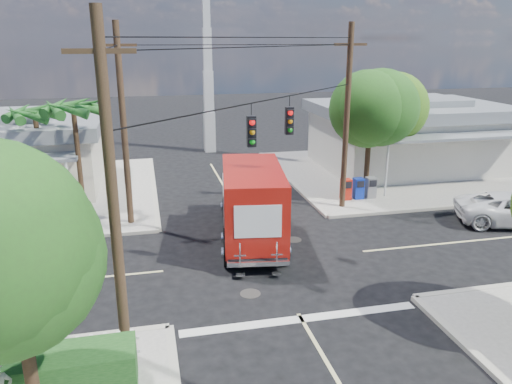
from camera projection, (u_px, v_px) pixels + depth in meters
name	position (u px, v px, depth m)	size (l,w,h in m)	color
ground	(267.00, 261.00, 19.36)	(120.00, 120.00, 0.00)	black
sidewalk_ne	(391.00, 173.00, 31.78)	(14.12, 14.12, 0.14)	gray
sidewalk_nw	(25.00, 196.00, 27.16)	(14.12, 14.12, 0.14)	gray
road_markings	(277.00, 278.00, 17.98)	(32.00, 32.00, 0.01)	beige
building_ne	(409.00, 134.00, 32.47)	(11.80, 10.20, 4.50)	silver
building_nw	(5.00, 152.00, 27.76)	(10.80, 10.20, 4.30)	beige
radio_tower	(208.00, 76.00, 36.43)	(0.80, 0.80, 17.00)	silver
tree_sw_front	(12.00, 253.00, 9.57)	(3.88, 3.78, 6.03)	#422D1C
tree_ne_front	(371.00, 109.00, 25.77)	(4.21, 4.14, 6.66)	#422D1C
tree_ne_back	(396.00, 113.00, 28.55)	(3.77, 3.66, 5.82)	#422D1C
palm_nw_front	(73.00, 111.00, 23.26)	(3.01, 3.08, 5.59)	#422D1C
palm_nw_back	(35.00, 115.00, 24.34)	(3.01, 3.08, 5.19)	#422D1C
utility_poles	(218.00, 136.00, 19.13)	(12.00, 10.68, 9.00)	#473321
picket_fence	(16.00, 360.00, 12.28)	(5.94, 0.06, 1.00)	silver
vending_boxes	(358.00, 188.00, 26.31)	(1.90, 0.50, 1.10)	#AD1B0E
delivery_truck	(252.00, 202.00, 21.02)	(3.41, 7.85, 3.29)	black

